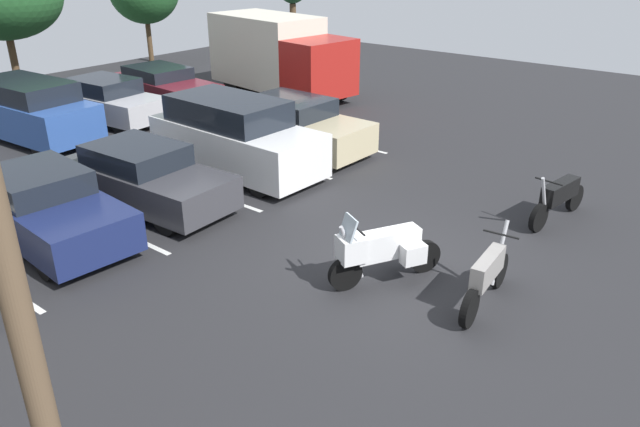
# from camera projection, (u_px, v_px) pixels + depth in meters

# --- Properties ---
(ground) EXTENTS (44.00, 44.00, 0.10)m
(ground) POSITION_uv_depth(u_px,v_px,m) (385.00, 266.00, 11.74)
(ground) COLOR #262628
(motorcycle_touring) EXTENTS (2.06, 1.29, 1.41)m
(motorcycle_touring) POSITION_uv_depth(u_px,v_px,m) (382.00, 249.00, 10.85)
(motorcycle_touring) COLOR black
(motorcycle_touring) RESTS_ON ground
(motorcycle_second) EXTENTS (2.12, 0.62, 1.29)m
(motorcycle_second) POSITION_uv_depth(u_px,v_px,m) (487.00, 277.00, 10.20)
(motorcycle_second) COLOR black
(motorcycle_second) RESTS_ON ground
(motorcycle_third) EXTENTS (2.24, 0.64, 1.25)m
(motorcycle_third) POSITION_uv_depth(u_px,v_px,m) (559.00, 197.00, 13.28)
(motorcycle_third) COLOR black
(motorcycle_third) RESTS_ON ground
(parking_stripes) EXTENTS (13.34, 5.02, 0.01)m
(parking_stripes) POSITION_uv_depth(u_px,v_px,m) (146.00, 202.00, 14.41)
(parking_stripes) COLOR silver
(parking_stripes) RESTS_ON ground
(car_navy) EXTENTS (2.13, 4.59, 1.47)m
(car_navy) POSITION_uv_depth(u_px,v_px,m) (45.00, 207.00, 12.41)
(car_navy) COLOR navy
(car_navy) RESTS_ON ground
(car_charcoal) EXTENTS (2.00, 4.44, 1.45)m
(car_charcoal) POSITION_uv_depth(u_px,v_px,m) (145.00, 177.00, 13.97)
(car_charcoal) COLOR #38383D
(car_charcoal) RESTS_ON ground
(car_white) EXTENTS (2.07, 4.94, 1.97)m
(car_white) POSITION_uv_depth(u_px,v_px,m) (235.00, 137.00, 15.93)
(car_white) COLOR white
(car_white) RESTS_ON ground
(car_champagne) EXTENTS (1.99, 4.51, 1.53)m
(car_champagne) POSITION_uv_depth(u_px,v_px,m) (295.00, 126.00, 17.66)
(car_champagne) COLOR #C1B289
(car_champagne) RESTS_ON ground
(car_far_blue) EXTENTS (2.24, 4.79, 1.84)m
(car_far_blue) POSITION_uv_depth(u_px,v_px,m) (30.00, 110.00, 18.51)
(car_far_blue) COLOR #2D519E
(car_far_blue) RESTS_ON ground
(car_far_silver) EXTENTS (2.07, 4.43, 1.47)m
(car_far_silver) POSITION_uv_depth(u_px,v_px,m) (107.00, 101.00, 20.46)
(car_far_silver) COLOR #B7B7BC
(car_far_silver) RESTS_ON ground
(car_far_maroon) EXTENTS (2.22, 4.95, 1.38)m
(car_far_maroon) POSITION_uv_depth(u_px,v_px,m) (164.00, 86.00, 22.56)
(car_far_maroon) COLOR maroon
(car_far_maroon) RESTS_ON ground
(box_truck) EXTENTS (3.26, 6.39, 3.01)m
(box_truck) POSITION_uv_depth(u_px,v_px,m) (278.00, 55.00, 23.59)
(box_truck) COLOR #A51E19
(box_truck) RESTS_ON ground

